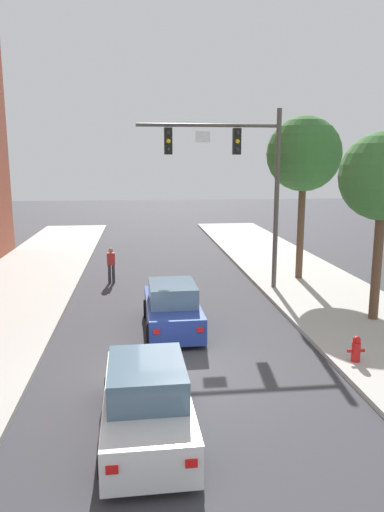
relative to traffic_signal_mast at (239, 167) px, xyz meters
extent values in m
plane|color=#38383D|center=(-2.96, -7.92, -5.31)|extent=(120.00, 120.00, 0.00)
cylinder|color=#514C47|center=(1.64, 0.01, -1.41)|extent=(0.20, 0.20, 7.50)
cylinder|color=#514C47|center=(-1.27, 0.01, 1.64)|extent=(5.83, 0.14, 0.14)
cube|color=black|center=(-0.11, 0.01, 1.01)|extent=(0.32, 0.28, 1.05)
sphere|color=#2D2823|center=(-0.11, -0.14, 1.34)|extent=(0.18, 0.18, 0.18)
sphere|color=yellow|center=(-0.11, -0.14, 1.01)|extent=(0.18, 0.18, 0.18)
sphere|color=#2D2823|center=(-0.11, -0.14, 0.68)|extent=(0.18, 0.18, 0.18)
cube|color=black|center=(-2.90, 0.01, 1.01)|extent=(0.32, 0.28, 1.05)
sphere|color=#2D2823|center=(-2.90, -0.14, 1.34)|extent=(0.18, 0.18, 0.18)
sphere|color=yellow|center=(-2.90, -0.14, 1.01)|extent=(0.18, 0.18, 0.18)
sphere|color=#2D2823|center=(-2.90, -0.14, 0.68)|extent=(0.18, 0.18, 0.18)
cube|color=white|center=(-1.50, -0.01, 1.19)|extent=(0.60, 0.03, 0.44)
cube|color=navy|center=(-3.10, -4.35, -4.75)|extent=(1.77, 4.23, 0.80)
cube|color=slate|center=(-3.10, -4.50, -4.03)|extent=(1.53, 2.03, 0.64)
cylinder|color=black|center=(-3.93, -3.07, -4.99)|extent=(0.23, 0.64, 0.64)
cylinder|color=black|center=(-2.32, -3.04, -4.99)|extent=(0.23, 0.64, 0.64)
cylinder|color=black|center=(-3.89, -5.67, -4.99)|extent=(0.23, 0.64, 0.64)
cylinder|color=black|center=(-2.27, -5.64, -4.99)|extent=(0.23, 0.64, 0.64)
cube|color=red|center=(-3.70, -6.48, -4.63)|extent=(0.20, 0.04, 0.14)
cube|color=red|center=(-2.43, -6.46, -4.63)|extent=(0.20, 0.04, 0.14)
cube|color=silver|center=(-4.06, -10.59, -4.75)|extent=(1.78, 4.23, 0.80)
cube|color=slate|center=(-4.06, -10.74, -4.03)|extent=(1.54, 2.03, 0.64)
cylinder|color=black|center=(-4.89, -9.30, -4.99)|extent=(0.23, 0.64, 0.64)
cylinder|color=black|center=(-3.28, -9.27, -4.99)|extent=(0.23, 0.64, 0.64)
cylinder|color=black|center=(-4.84, -11.90, -4.99)|extent=(0.23, 0.64, 0.64)
cylinder|color=black|center=(-3.23, -11.87, -4.99)|extent=(0.23, 0.64, 0.64)
cube|color=red|center=(-4.66, -12.72, -4.63)|extent=(0.20, 0.04, 0.14)
cube|color=red|center=(-3.38, -12.69, -4.63)|extent=(0.20, 0.04, 0.14)
cylinder|color=#333338|center=(-5.55, 2.13, -4.89)|extent=(0.14, 0.14, 0.85)
cylinder|color=#333338|center=(-5.37, 2.13, -4.89)|extent=(0.14, 0.14, 0.85)
cube|color=#B72D2D|center=(-5.46, 2.13, -4.18)|extent=(0.36, 0.22, 0.56)
sphere|color=#9E7051|center=(-5.46, 2.13, -3.78)|extent=(0.22, 0.22, 0.22)
cylinder|color=red|center=(1.65, -7.95, -4.89)|extent=(0.24, 0.24, 0.55)
sphere|color=red|center=(1.65, -7.95, -4.55)|extent=(0.22, 0.22, 0.22)
cylinder|color=red|center=(1.47, -7.95, -4.86)|extent=(0.12, 0.09, 0.09)
cylinder|color=red|center=(1.83, -7.95, -4.86)|extent=(0.12, 0.09, 0.09)
cylinder|color=brown|center=(3.89, -4.53, -3.27)|extent=(0.32, 0.32, 3.79)
sphere|color=#387033|center=(3.89, -4.53, -0.27)|extent=(2.93, 2.93, 2.93)
cylinder|color=brown|center=(3.29, 1.56, -2.93)|extent=(0.32, 0.32, 4.46)
sphere|color=#387033|center=(3.29, 1.56, 0.55)|extent=(3.35, 3.35, 3.35)
camera|label=1|loc=(-4.15, -19.57, 0.16)|focal=33.40mm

